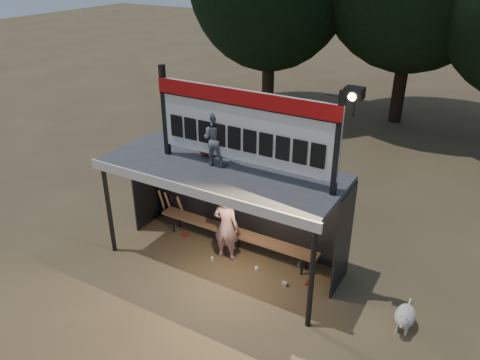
% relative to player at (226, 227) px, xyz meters
% --- Properties ---
extents(ground, '(80.00, 80.00, 0.00)m').
position_rel_player_xyz_m(ground, '(0.02, -0.17, -0.80)').
color(ground, brown).
rests_on(ground, ground).
extents(player, '(0.62, 0.43, 1.61)m').
position_rel_player_xyz_m(player, '(0.00, 0.00, 0.00)').
color(player, white).
rests_on(player, ground).
extents(child_a, '(0.62, 0.52, 1.13)m').
position_rel_player_xyz_m(child_a, '(-0.16, -0.12, 2.08)').
color(child_a, gray).
rests_on(child_a, dugout_shelter).
extents(child_b, '(0.57, 0.41, 1.11)m').
position_rel_player_xyz_m(child_b, '(-0.55, 0.21, 2.07)').
color(child_b, '#AB271A').
rests_on(child_b, dugout_shelter).
extents(dugout_shelter, '(5.10, 2.08, 2.32)m').
position_rel_player_xyz_m(dugout_shelter, '(0.02, 0.07, 1.04)').
color(dugout_shelter, '#414043').
rests_on(dugout_shelter, ground).
extents(scoreboard_assembly, '(4.10, 0.27, 1.99)m').
position_rel_player_xyz_m(scoreboard_assembly, '(0.58, -0.18, 2.52)').
color(scoreboard_assembly, black).
rests_on(scoreboard_assembly, dugout_shelter).
extents(bench, '(4.00, 0.35, 0.48)m').
position_rel_player_xyz_m(bench, '(0.02, 0.38, -0.37)').
color(bench, '#87603F').
rests_on(bench, ground).
extents(dog, '(0.36, 0.81, 0.49)m').
position_rel_player_xyz_m(dog, '(3.96, -0.28, -0.52)').
color(dog, silver).
rests_on(dog, ground).
extents(bats, '(0.67, 0.35, 0.84)m').
position_rel_player_xyz_m(bats, '(-2.01, 0.65, -0.37)').
color(bats, '#A27B4B').
rests_on(bats, ground).
extents(litter, '(3.35, 1.09, 0.08)m').
position_rel_player_xyz_m(litter, '(0.55, 0.12, -0.77)').
color(litter, red).
rests_on(litter, ground).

